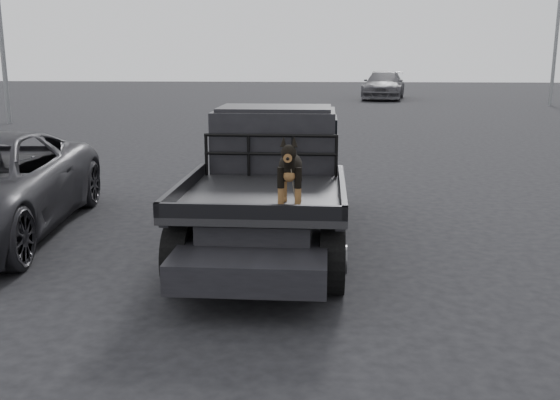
# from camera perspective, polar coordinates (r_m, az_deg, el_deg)

# --- Properties ---
(ground) EXTENTS (120.00, 120.00, 0.00)m
(ground) POSITION_cam_1_polar(r_m,az_deg,el_deg) (7.01, -7.24, -7.98)
(ground) COLOR black
(ground) RESTS_ON ground
(flatbed_ute) EXTENTS (2.00, 5.40, 0.92)m
(flatbed_ute) POSITION_cam_1_polar(r_m,az_deg,el_deg) (8.36, -0.96, -1.13)
(flatbed_ute) COLOR black
(flatbed_ute) RESTS_ON ground
(ute_cab) EXTENTS (1.72, 1.30, 0.88)m
(ute_cab) POSITION_cam_1_polar(r_m,az_deg,el_deg) (9.13, -0.43, 5.80)
(ute_cab) COLOR black
(ute_cab) RESTS_ON flatbed_ute
(headache_rack) EXTENTS (1.80, 0.08, 0.55)m
(headache_rack) POSITION_cam_1_polar(r_m,az_deg,el_deg) (8.41, -0.85, 4.06)
(headache_rack) COLOR black
(headache_rack) RESTS_ON flatbed_ute
(dog) EXTENTS (0.32, 0.60, 0.74)m
(dog) POSITION_cam_1_polar(r_m,az_deg,el_deg) (6.70, 0.95, 2.59)
(dog) COLOR black
(dog) RESTS_ON flatbed_ute
(distant_car_b) EXTENTS (3.24, 6.04, 1.67)m
(distant_car_b) POSITION_cam_1_polar(r_m,az_deg,el_deg) (39.19, 9.47, 10.31)
(distant_car_b) COLOR #4A494F
(distant_car_b) RESTS_ON ground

